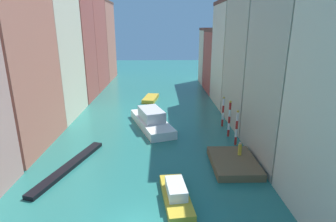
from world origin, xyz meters
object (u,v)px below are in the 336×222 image
(gondola_black, at_px, (70,166))
(motorboat_1, at_px, (176,194))
(mooring_pole_2, at_px, (223,111))
(vaporetto_white, at_px, (151,120))
(person_on_dock, at_px, (240,149))
(mooring_pole_0, at_px, (237,127))
(waterfront_dock, at_px, (234,163))
(motorboat_0, at_px, (151,98))
(mooring_pole_1, at_px, (229,118))

(gondola_black, bearing_deg, motorboat_1, -28.06)
(mooring_pole_2, distance_m, vaporetto_white, 9.91)
(person_on_dock, relative_size, mooring_pole_0, 0.33)
(mooring_pole_2, height_order, vaporetto_white, mooring_pole_2)
(waterfront_dock, relative_size, gondola_black, 0.57)
(person_on_dock, relative_size, motorboat_1, 0.24)
(motorboat_0, bearing_deg, motorboat_1, -84.15)
(mooring_pole_0, xyz_separation_m, mooring_pole_1, (-0.22, 2.61, 0.22))
(mooring_pole_1, bearing_deg, person_on_dock, -94.11)
(mooring_pole_1, distance_m, vaporetto_white, 10.55)
(waterfront_dock, distance_m, mooring_pole_1, 8.03)
(mooring_pole_1, bearing_deg, motorboat_1, -119.11)
(waterfront_dock, relative_size, mooring_pole_2, 1.45)
(waterfront_dock, bearing_deg, person_on_dock, 49.77)
(mooring_pole_0, height_order, gondola_black, mooring_pole_0)
(motorboat_0, bearing_deg, mooring_pole_2, -53.97)
(waterfront_dock, relative_size, person_on_dock, 4.35)
(person_on_dock, bearing_deg, waterfront_dock, -130.23)
(vaporetto_white, relative_size, gondola_black, 1.06)
(person_on_dock, xyz_separation_m, mooring_pole_2, (0.52, 10.38, 0.77))
(person_on_dock, bearing_deg, motorboat_1, -136.87)
(gondola_black, bearing_deg, vaporetto_white, 56.20)
(gondola_black, distance_m, motorboat_0, 26.73)
(mooring_pole_2, distance_m, motorboat_1, 18.35)
(person_on_dock, relative_size, mooring_pole_1, 0.30)
(mooring_pole_0, height_order, mooring_pole_2, mooring_pole_0)
(waterfront_dock, xyz_separation_m, gondola_black, (-16.09, -0.02, -0.17))
(waterfront_dock, height_order, motorboat_0, waterfront_dock)
(mooring_pole_0, relative_size, mooring_pole_1, 0.91)
(vaporetto_white, height_order, motorboat_0, vaporetto_white)
(person_on_dock, relative_size, gondola_black, 0.13)
(mooring_pole_1, distance_m, gondola_black, 19.13)
(mooring_pole_0, xyz_separation_m, motorboat_1, (-7.50, -10.46, -1.61))
(waterfront_dock, relative_size, mooring_pole_1, 1.31)
(motorboat_1, bearing_deg, vaporetto_white, 98.55)
(person_on_dock, distance_m, vaporetto_white, 13.93)
(person_on_dock, distance_m, motorboat_0, 26.80)
(person_on_dock, bearing_deg, motorboat_0, 111.91)
(mooring_pole_1, xyz_separation_m, mooring_pole_2, (0.04, 3.68, -0.23))
(person_on_dock, xyz_separation_m, mooring_pole_1, (0.48, 6.70, 1.00))
(waterfront_dock, distance_m, mooring_pole_2, 11.56)
(mooring_pole_1, bearing_deg, vaporetto_white, 159.53)
(waterfront_dock, xyz_separation_m, person_on_dock, (0.81, 0.96, 1.01))
(vaporetto_white, bearing_deg, motorboat_0, 92.70)
(vaporetto_white, relative_size, motorboat_1, 1.90)
(motorboat_0, distance_m, motorboat_1, 31.37)
(waterfront_dock, distance_m, person_on_dock, 1.61)
(mooring_pole_2, distance_m, gondola_black, 20.89)
(person_on_dock, xyz_separation_m, gondola_black, (-16.90, -0.98, -1.18))
(mooring_pole_1, relative_size, mooring_pole_2, 1.11)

